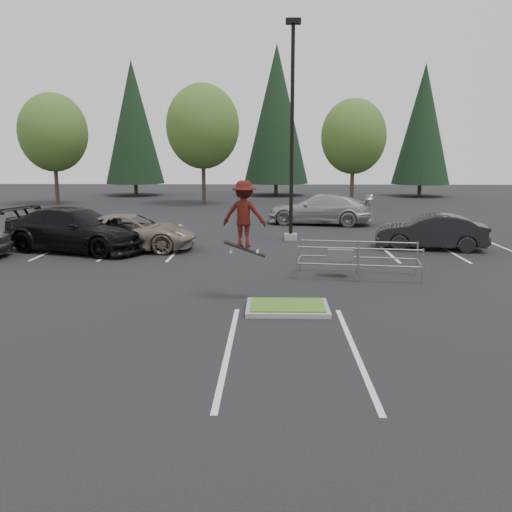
{
  "coord_description": "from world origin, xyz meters",
  "views": [
    {
      "loc": [
        -0.44,
        -14.02,
        4.13
      ],
      "look_at": [
        -0.89,
        1.5,
        1.18
      ],
      "focal_mm": 38.0,
      "sensor_mm": 36.0,
      "label": 1
    }
  ],
  "objects_px": {
    "conif_a": "(133,122)",
    "light_pole": "(292,144)",
    "car_l_tan": "(131,232)",
    "car_r_charc": "(430,232)",
    "car_l_black": "(74,230)",
    "conif_b": "(276,115)",
    "conif_c": "(423,124)",
    "decid_a": "(53,135)",
    "cart_corral": "(345,256)",
    "skateboarder": "(244,215)",
    "decid_c": "(353,139)",
    "decid_b": "(203,129)",
    "car_far_silver": "(321,209)"
  },
  "relations": [
    {
      "from": "conif_c",
      "to": "car_l_tan",
      "type": "bearing_deg",
      "value": -123.93
    },
    {
      "from": "conif_a",
      "to": "car_l_tan",
      "type": "distance_m",
      "value": 32.49
    },
    {
      "from": "light_pole",
      "to": "car_l_black",
      "type": "relative_size",
      "value": 1.58
    },
    {
      "from": "car_l_tan",
      "to": "car_r_charc",
      "type": "relative_size",
      "value": 1.19
    },
    {
      "from": "decid_a",
      "to": "car_far_silver",
      "type": "relative_size",
      "value": 1.45
    },
    {
      "from": "cart_corral",
      "to": "car_l_black",
      "type": "height_order",
      "value": "car_l_black"
    },
    {
      "from": "conif_b",
      "to": "cart_corral",
      "type": "relative_size",
      "value": 3.43
    },
    {
      "from": "decid_c",
      "to": "conif_b",
      "type": "height_order",
      "value": "conif_b"
    },
    {
      "from": "car_l_tan",
      "to": "car_far_silver",
      "type": "xyz_separation_m",
      "value": [
        8.98,
        8.97,
        0.11
      ]
    },
    {
      "from": "conif_a",
      "to": "car_far_silver",
      "type": "relative_size",
      "value": 2.12
    },
    {
      "from": "conif_c",
      "to": "car_far_silver",
      "type": "height_order",
      "value": "conif_c"
    },
    {
      "from": "light_pole",
      "to": "skateboarder",
      "type": "xyz_separation_m",
      "value": [
        -1.7,
        -11.0,
        -2.1
      ]
    },
    {
      "from": "conif_c",
      "to": "car_l_black",
      "type": "distance_m",
      "value": 38.87
    },
    {
      "from": "car_l_tan",
      "to": "car_r_charc",
      "type": "xyz_separation_m",
      "value": [
        13.0,
        0.53,
        -0.0
      ]
    },
    {
      "from": "conif_b",
      "to": "skateboarder",
      "type": "bearing_deg",
      "value": -91.74
    },
    {
      "from": "decid_c",
      "to": "conif_c",
      "type": "bearing_deg",
      "value": 50.36
    },
    {
      "from": "car_l_tan",
      "to": "car_r_charc",
      "type": "bearing_deg",
      "value": -86.22
    },
    {
      "from": "decid_a",
      "to": "skateboarder",
      "type": "distance_m",
      "value": 33.69
    },
    {
      "from": "conif_c",
      "to": "cart_corral",
      "type": "bearing_deg",
      "value": -108.64
    },
    {
      "from": "light_pole",
      "to": "car_l_tan",
      "type": "bearing_deg",
      "value": -157.01
    },
    {
      "from": "car_r_charc",
      "to": "light_pole",
      "type": "bearing_deg",
      "value": -102.49
    },
    {
      "from": "cart_corral",
      "to": "car_r_charc",
      "type": "bearing_deg",
      "value": 58.68
    },
    {
      "from": "light_pole",
      "to": "car_l_black",
      "type": "xyz_separation_m",
      "value": [
        -9.36,
        -3.38,
        -3.63
      ]
    },
    {
      "from": "decid_c",
      "to": "car_r_charc",
      "type": "height_order",
      "value": "decid_c"
    },
    {
      "from": "decid_b",
      "to": "cart_corral",
      "type": "relative_size",
      "value": 2.28
    },
    {
      "from": "conif_a",
      "to": "cart_corral",
      "type": "height_order",
      "value": "conif_a"
    },
    {
      "from": "light_pole",
      "to": "car_l_tan",
      "type": "relative_size",
      "value": 1.81
    },
    {
      "from": "car_r_charc",
      "to": "car_far_silver",
      "type": "bearing_deg",
      "value": -144.89
    },
    {
      "from": "skateboarder",
      "to": "conif_b",
      "type": "bearing_deg",
      "value": -82.59
    },
    {
      "from": "light_pole",
      "to": "car_l_black",
      "type": "bearing_deg",
      "value": -160.17
    },
    {
      "from": "decid_c",
      "to": "decid_a",
      "type": "bearing_deg",
      "value": 179.52
    },
    {
      "from": "conif_a",
      "to": "skateboarder",
      "type": "relative_size",
      "value": 6.04
    },
    {
      "from": "conif_a",
      "to": "car_r_charc",
      "type": "bearing_deg",
      "value": -56.04
    },
    {
      "from": "decid_b",
      "to": "decid_c",
      "type": "distance_m",
      "value": 12.05
    },
    {
      "from": "decid_c",
      "to": "conif_b",
      "type": "distance_m",
      "value": 12.51
    },
    {
      "from": "decid_c",
      "to": "car_l_black",
      "type": "relative_size",
      "value": 1.31
    },
    {
      "from": "car_l_black",
      "to": "conif_a",
      "type": "bearing_deg",
      "value": 27.83
    },
    {
      "from": "cart_corral",
      "to": "light_pole",
      "type": "bearing_deg",
      "value": 108.73
    },
    {
      "from": "decid_a",
      "to": "skateboarder",
      "type": "xyz_separation_m",
      "value": [
        16.81,
        -29.03,
        -3.13
      ]
    },
    {
      "from": "decid_b",
      "to": "conif_c",
      "type": "relative_size",
      "value": 0.77
    },
    {
      "from": "conif_c",
      "to": "decid_a",
      "type": "bearing_deg",
      "value": -163.52
    },
    {
      "from": "car_r_charc",
      "to": "car_l_black",
      "type": "bearing_deg",
      "value": -76.85
    },
    {
      "from": "decid_a",
      "to": "decid_b",
      "type": "relative_size",
      "value": 0.92
    },
    {
      "from": "car_l_tan",
      "to": "cart_corral",
      "type": "bearing_deg",
      "value": -118.72
    },
    {
      "from": "decid_c",
      "to": "car_far_silver",
      "type": "height_order",
      "value": "decid_c"
    },
    {
      "from": "conif_b",
      "to": "car_l_black",
      "type": "bearing_deg",
      "value": -105.53
    },
    {
      "from": "conif_c",
      "to": "car_r_charc",
      "type": "xyz_separation_m",
      "value": [
        -7.5,
        -29.94,
        -6.08
      ]
    },
    {
      "from": "decid_a",
      "to": "cart_corral",
      "type": "bearing_deg",
      "value": -52.33
    },
    {
      "from": "conif_a",
      "to": "light_pole",
      "type": "bearing_deg",
      "value": -62.62
    },
    {
      "from": "skateboarder",
      "to": "car_l_black",
      "type": "distance_m",
      "value": 10.91
    }
  ]
}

